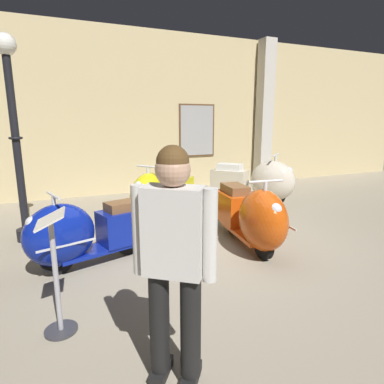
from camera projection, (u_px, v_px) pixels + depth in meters
ground_plane at (209, 247)px, 4.72m from camera, size 60.00×60.00×0.00m
showroom_back_wall at (142, 114)px, 8.06m from camera, size 18.00×0.63×3.93m
scooter_0 at (82, 233)px, 3.99m from camera, size 1.67×0.89×0.98m
scooter_1 at (159, 194)px, 5.98m from camera, size 1.63×1.43×1.04m
scooter_2 at (253, 217)px, 4.54m from camera, size 0.69×1.78×1.06m
scooter_3 at (259, 182)px, 7.00m from camera, size 1.58×1.72×1.12m
lamppost at (15, 129)px, 4.63m from camera, size 0.30×0.30×2.96m
visitor_0 at (174, 254)px, 2.09m from camera, size 0.47×0.41×1.66m
info_stanchion at (57, 284)px, 2.74m from camera, size 0.28×0.33×1.09m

